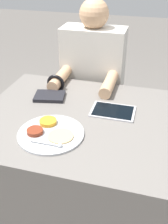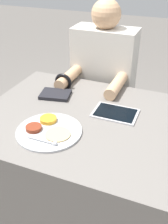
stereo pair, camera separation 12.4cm
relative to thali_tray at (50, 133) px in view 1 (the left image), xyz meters
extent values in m
plane|color=#605B56|center=(0.09, 0.18, -0.72)|extent=(12.00, 12.00, 0.00)
cube|color=slate|center=(0.09, 0.18, -0.37)|extent=(1.03, 0.84, 0.72)
cylinder|color=#B7BABF|center=(0.01, 0.00, 0.00)|extent=(0.30, 0.30, 0.01)
cylinder|color=gold|center=(-0.04, 0.07, 0.01)|extent=(0.08, 0.08, 0.02)
cylinder|color=maroon|center=(-0.06, -0.02, 0.01)|extent=(0.07, 0.07, 0.02)
cylinder|color=tan|center=(0.06, -0.02, 0.00)|extent=(0.11, 0.11, 0.01)
cylinder|color=#B7BABF|center=(0.01, -0.09, 0.01)|extent=(0.13, 0.01, 0.01)
sphere|color=#B7BABF|center=(0.08, -0.09, 0.01)|extent=(0.02, 0.02, 0.02)
cube|color=silver|center=(-0.13, 0.32, 0.00)|extent=(0.18, 0.15, 0.01)
cube|color=black|center=(-0.13, 0.32, 0.00)|extent=(0.19, 0.16, 0.02)
cube|color=#B7B7BC|center=(0.24, 0.27, 0.00)|extent=(0.22, 0.16, 0.01)
cube|color=black|center=(0.24, 0.27, 0.00)|extent=(0.20, 0.14, 0.00)
cube|color=black|center=(0.02, 0.75, -0.50)|extent=(0.37, 0.22, 0.44)
cube|color=beige|center=(0.02, 0.75, 0.00)|extent=(0.41, 0.20, 0.58)
sphere|color=tan|center=(0.02, 0.75, 0.37)|extent=(0.18, 0.18, 0.18)
cylinder|color=tan|center=(-0.14, 0.53, 0.03)|extent=(0.07, 0.29, 0.07)
cylinder|color=tan|center=(0.17, 0.53, 0.03)|extent=(0.07, 0.29, 0.07)
torus|color=black|center=(-0.14, 0.44, 0.03)|extent=(0.11, 0.02, 0.11)
camera|label=1|loc=(0.41, -0.89, 0.70)|focal=42.00mm
camera|label=2|loc=(0.52, -0.85, 0.70)|focal=42.00mm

